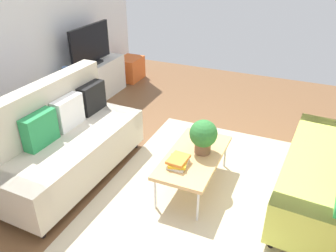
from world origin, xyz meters
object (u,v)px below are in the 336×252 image
Objects in this scene: couch_beige at (64,142)px; tv at (90,46)px; storage_trunk at (130,69)px; potted_plant at (203,135)px; tv_console at (94,82)px; bottle_0 at (78,67)px; vase_0 at (66,71)px; table_book_0 at (178,164)px; coffee_table at (194,157)px.

tv reaches higher than couch_beige.
potted_plant reaches higher than storage_trunk.
tv_console is 2.89m from potted_plant.
bottle_0 is at bearing -174.22° from tv_console.
table_book_0 is at bearing -117.65° from vase_0.
tv is 1.32m from storage_trunk.
tv_console is 0.63m from tv.
storage_trunk is at bearing 37.14° from table_book_0.
bottle_0 reaches higher than table_book_0.
vase_0 reaches higher than tv_console.
bottle_0 is at bearing 57.95° from table_book_0.
potted_plant is at bearing -109.80° from vase_0.
bottle_0 is (1.42, 2.27, 0.28)m from table_book_0.
couch_beige reaches higher than coffee_table.
storage_trunk is (2.67, 2.29, -0.17)m from coffee_table.
tv is at bearing 58.69° from potted_plant.
tv_console is 2.94m from table_book_0.
storage_trunk is (1.10, -0.10, -0.10)m from tv_console.
tv_console is 2.69× the size of storage_trunk.
table_book_0 is (0.14, -1.34, -0.02)m from couch_beige.
tv is at bearing -152.54° from couch_beige.
bottle_0 is (-0.39, -0.04, 0.40)m from tv_console.
vase_0 is (0.90, 2.51, 0.07)m from potted_plant.
couch_beige is at bearing -149.21° from bottle_0.
tv is (1.57, 2.37, 0.56)m from coffee_table.
potted_plant reaches higher than bottle_0.
couch_beige is 1.84m from bottle_0.
tv is 0.64m from vase_0.
tv reaches higher than vase_0.
tv is at bearing 51.57° from table_book_0.
potted_plant is 3.08× the size of vase_0.
storage_trunk is 3.44× the size of bottle_0.
coffee_table is at bearing -19.72° from table_book_0.
couch_beige is 2.23m from tv.
tv_console is at bearing 58.89° from potted_plant.
potted_plant reaches higher than vase_0.
storage_trunk is at bearing -4.16° from tv.
bottle_0 is at bearing 63.41° from coffee_table.
coffee_table is at bearing -123.53° from tv.
couch_beige is 1.73m from vase_0.
couch_beige is 1.47m from coffee_table.
couch_beige is 1.57m from potted_plant.
potted_plant is 2.54× the size of bottle_0.
bottle_0 is (1.18, 2.35, 0.32)m from coffee_table.
tv_console reaches higher than storage_trunk.
couch_beige is 4.99× the size of potted_plant.
potted_plant is (0.09, -0.06, 0.24)m from coffee_table.
tv is 6.61× the size of bottle_0.
potted_plant is at bearing -34.66° from coffee_table.
storage_trunk is (3.06, 0.87, -0.23)m from couch_beige.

